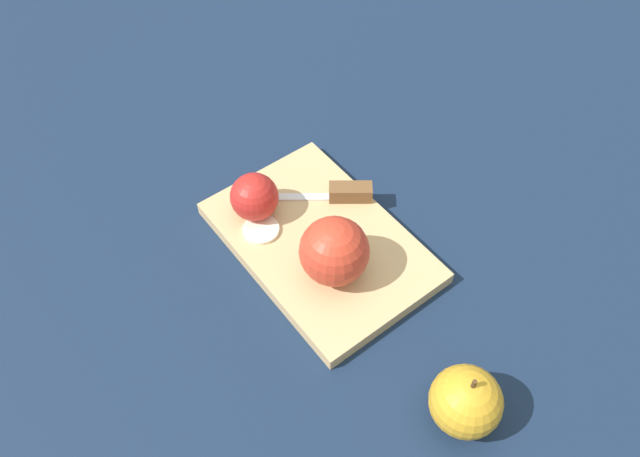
# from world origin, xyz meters

# --- Properties ---
(ground_plane) EXTENTS (4.00, 4.00, 0.00)m
(ground_plane) POSITION_xyz_m (0.00, 0.00, 0.00)
(ground_plane) COLOR #14233D
(cutting_board) EXTENTS (0.33, 0.24, 0.02)m
(cutting_board) POSITION_xyz_m (0.00, 0.00, 0.01)
(cutting_board) COLOR tan
(cutting_board) RESTS_ON ground_plane
(apple_half_left) EXTENTS (0.09, 0.09, 0.09)m
(apple_half_left) POSITION_xyz_m (-0.05, 0.03, 0.06)
(apple_half_left) COLOR red
(apple_half_left) RESTS_ON cutting_board
(apple_half_right) EXTENTS (0.07, 0.07, 0.07)m
(apple_half_right) POSITION_xyz_m (0.09, 0.03, 0.05)
(apple_half_right) COLOR red
(apple_half_right) RESTS_ON cutting_board
(knife) EXTENTS (0.13, 0.13, 0.02)m
(knife) POSITION_xyz_m (0.02, -0.07, 0.03)
(knife) COLOR silver
(knife) RESTS_ON cutting_board
(apple_slice) EXTENTS (0.05, 0.05, 0.01)m
(apple_slice) POSITION_xyz_m (0.06, 0.05, 0.02)
(apple_slice) COLOR #EFE5C6
(apple_slice) RESTS_ON cutting_board
(apple_whole) EXTENTS (0.08, 0.08, 0.09)m
(apple_whole) POSITION_xyz_m (-0.28, 0.06, 0.04)
(apple_whole) COLOR gold
(apple_whole) RESTS_ON ground_plane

